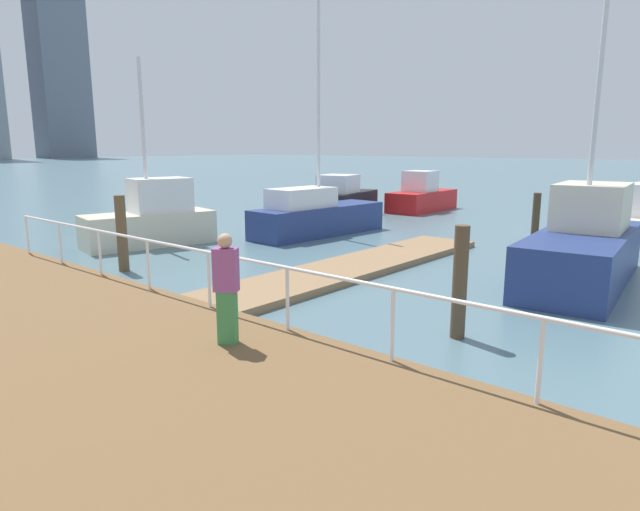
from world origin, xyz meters
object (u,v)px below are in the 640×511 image
moored_boat_2 (316,215)px  moored_boat_0 (342,201)px  pedestrian_1 (226,287)px  moored_boat_3 (152,219)px  moored_boat_5 (422,197)px  moored_boat_4 (584,246)px

moored_boat_2 → moored_boat_0: bearing=27.5°
moored_boat_0 → pedestrian_1: pedestrian_1 is taller
moored_boat_0 → moored_boat_2: 5.60m
moored_boat_3 → moored_boat_5: bearing=-7.1°
moored_boat_2 → pedestrian_1: bearing=-145.0°
moored_boat_2 → moored_boat_3: moored_boat_2 is taller
moored_boat_5 → moored_boat_4: bearing=-135.1°
moored_boat_4 → moored_boat_5: moored_boat_4 is taller
moored_boat_0 → pedestrian_1: size_ratio=2.54×
moored_boat_0 → moored_boat_3: bearing=178.3°
moored_boat_2 → moored_boat_5: size_ratio=1.86×
pedestrian_1 → moored_boat_3: bearing=62.7°
moored_boat_4 → moored_boat_2: bearing=82.7°
moored_boat_3 → moored_boat_5: size_ratio=1.30×
moored_boat_0 → moored_boat_3: 10.26m
moored_boat_0 → moored_boat_3: (-10.26, 0.31, 0.10)m
moored_boat_5 → moored_boat_2: bearing=-174.1°
moored_boat_0 → moored_boat_3: moored_boat_3 is taller
moored_boat_0 → moored_boat_2: bearing=-152.5°
pedestrian_1 → moored_boat_2: bearing=35.0°
moored_boat_2 → moored_boat_4: (-1.28, -10.01, 0.15)m
moored_boat_0 → moored_boat_4: bearing=-116.4°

